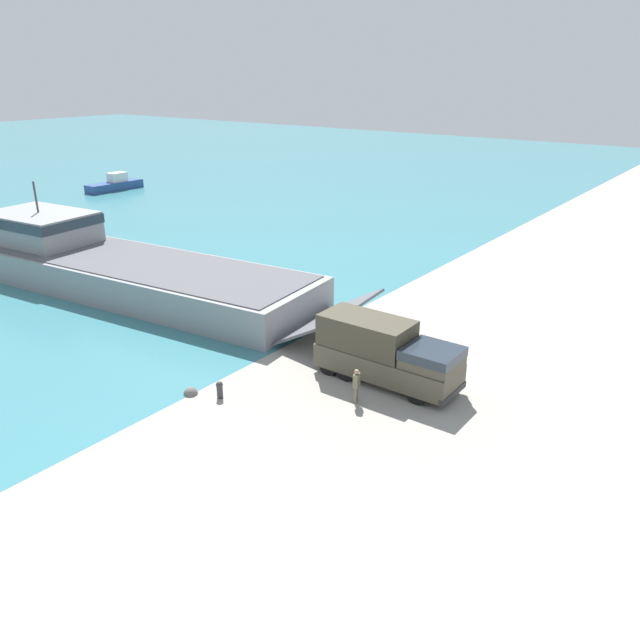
{
  "coord_description": "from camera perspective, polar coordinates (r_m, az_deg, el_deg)",
  "views": [
    {
      "loc": [
        -26.86,
        -14.91,
        15.13
      ],
      "look_at": [
        -1.05,
        4.55,
        2.12
      ],
      "focal_mm": 35.0,
      "sensor_mm": 36.0,
      "label": 1
    }
  ],
  "objects": [
    {
      "name": "military_truck",
      "position": [
        32.15,
        6.07,
        -2.95
      ],
      "size": [
        2.65,
        7.66,
        3.29
      ],
      "rotation": [
        0.0,
        0.0,
        -1.56
      ],
      "color": "#4C4738",
      "rests_on": "ground_plane"
    },
    {
      "name": "ground_plane",
      "position": [
        34.24,
        7.17,
        -4.48
      ],
      "size": [
        240.0,
        240.0,
        0.0
      ],
      "primitive_type": "plane",
      "color": "#9E998E"
    },
    {
      "name": "landing_craft",
      "position": [
        48.66,
        -18.21,
        4.82
      ],
      "size": [
        11.18,
        33.48,
        7.16
      ],
      "rotation": [
        0.0,
        0.0,
        0.11
      ],
      "color": "gray",
      "rests_on": "ground_plane"
    },
    {
      "name": "moored_boat_a",
      "position": [
        90.21,
        -18.23,
        11.7
      ],
      "size": [
        7.88,
        2.19,
        2.27
      ],
      "rotation": [
        0.0,
        0.0,
        1.57
      ],
      "color": "navy",
      "rests_on": "ground_plane"
    },
    {
      "name": "shoreline_rock_b",
      "position": [
        32.17,
        -11.73,
        -6.63
      ],
      "size": [
        0.72,
        0.72,
        0.72
      ],
      "primitive_type": "sphere",
      "color": "#66605B",
      "rests_on": "ground_plane"
    },
    {
      "name": "shoreline_rock_a",
      "position": [
        42.01,
        2.09,
        0.81
      ],
      "size": [
        0.53,
        0.53,
        0.53
      ],
      "primitive_type": "sphere",
      "color": "gray",
      "rests_on": "ground_plane"
    },
    {
      "name": "soldier_on_ramp",
      "position": [
        30.29,
        3.35,
        -5.81
      ],
      "size": [
        0.49,
        0.35,
        1.81
      ],
      "rotation": [
        0.0,
        0.0,
        4.98
      ],
      "color": "#6B664C",
      "rests_on": "ground_plane"
    },
    {
      "name": "mooring_bollard",
      "position": [
        31.33,
        -9.16,
        -6.25
      ],
      "size": [
        0.35,
        0.35,
        0.89
      ],
      "color": "#333338",
      "rests_on": "ground_plane"
    }
  ]
}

